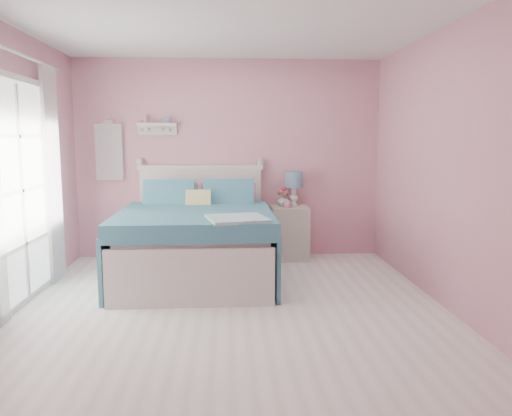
{
  "coord_description": "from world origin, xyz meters",
  "views": [
    {
      "loc": [
        -0.02,
        -4.4,
        1.56
      ],
      "look_at": [
        0.3,
        1.2,
        0.79
      ],
      "focal_mm": 35.0,
      "sensor_mm": 36.0,
      "label": 1
    }
  ],
  "objects": [
    {
      "name": "wall_shelf",
      "position": [
        -0.93,
        2.19,
        1.73
      ],
      "size": [
        0.5,
        0.15,
        0.25
      ],
      "color": "silver",
      "rests_on": "room_shell"
    },
    {
      "name": "curtain_far",
      "position": [
        -1.92,
        1.14,
        1.18
      ],
      "size": [
        0.04,
        0.4,
        2.32
      ],
      "primitive_type": "cube",
      "color": "white",
      "rests_on": "floor"
    },
    {
      "name": "vase",
      "position": [
        0.7,
        2.01,
        0.77
      ],
      "size": [
        0.18,
        0.18,
        0.17
      ],
      "primitive_type": "imported",
      "rotation": [
        0.0,
        0.0,
        -0.13
      ],
      "color": "silver",
      "rests_on": "nightstand"
    },
    {
      "name": "nightstand",
      "position": [
        0.79,
        1.99,
        0.35
      ],
      "size": [
        0.48,
        0.47,
        0.69
      ],
      "color": "beige",
      "rests_on": "floor"
    },
    {
      "name": "hanging_dress",
      "position": [
        -1.55,
        2.18,
        1.4
      ],
      "size": [
        0.34,
        0.03,
        0.72
      ],
      "primitive_type": "cube",
      "color": "white",
      "rests_on": "room_shell"
    },
    {
      "name": "bed",
      "position": [
        -0.38,
        1.19,
        0.41
      ],
      "size": [
        1.69,
        2.13,
        1.23
      ],
      "rotation": [
        0.0,
        0.0,
        0.01
      ],
      "color": "silver",
      "rests_on": "floor"
    },
    {
      "name": "table_lamp",
      "position": [
        0.85,
        2.06,
        1.01
      ],
      "size": [
        0.23,
        0.23,
        0.46
      ],
      "color": "white",
      "rests_on": "nightstand"
    },
    {
      "name": "french_door",
      "position": [
        -1.97,
        0.4,
        1.07
      ],
      "size": [
        0.04,
        1.32,
        2.16
      ],
      "color": "silver",
      "rests_on": "floor"
    },
    {
      "name": "roses",
      "position": [
        0.7,
        2.0,
        0.89
      ],
      "size": [
        0.14,
        0.11,
        0.12
      ],
      "color": "#CD4662",
      "rests_on": "vase"
    },
    {
      "name": "teacup",
      "position": [
        0.74,
        1.89,
        0.74
      ],
      "size": [
        0.14,
        0.14,
        0.09
      ],
      "primitive_type": "imported",
      "rotation": [
        0.0,
        0.0,
        0.26
      ],
      "color": "pink",
      "rests_on": "nightstand"
    },
    {
      "name": "room_shell",
      "position": [
        0.0,
        0.0,
        1.58
      ],
      "size": [
        4.5,
        4.5,
        4.5
      ],
      "color": "pink",
      "rests_on": "floor"
    },
    {
      "name": "floor",
      "position": [
        0.0,
        0.0,
        0.0
      ],
      "size": [
        4.5,
        4.5,
        0.0
      ],
      "primitive_type": "plane",
      "color": "silver",
      "rests_on": "ground"
    }
  ]
}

